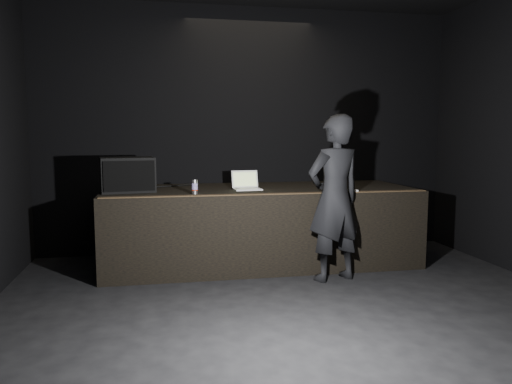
{
  "coord_description": "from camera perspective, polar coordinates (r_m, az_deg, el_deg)",
  "views": [
    {
      "loc": [
        -1.27,
        -3.66,
        1.7
      ],
      "look_at": [
        -0.13,
        2.3,
        1.0
      ],
      "focal_mm": 35.0,
      "sensor_mm": 36.0,
      "label": 1
    }
  ],
  "objects": [
    {
      "name": "ground",
      "position": [
        4.24,
        7.94,
        -17.15
      ],
      "size": [
        7.0,
        7.0,
        0.0
      ],
      "primitive_type": "plane",
      "color": "black",
      "rests_on": "ground"
    },
    {
      "name": "room_walls",
      "position": [
        3.89,
        8.42,
        11.26
      ],
      "size": [
        6.1,
        7.1,
        3.52
      ],
      "color": "black",
      "rests_on": "ground"
    },
    {
      "name": "stage_riser",
      "position": [
        6.63,
        0.38,
        -3.83
      ],
      "size": [
        4.0,
        1.5,
        1.0
      ],
      "primitive_type": "cube",
      "color": "black",
      "rests_on": "ground"
    },
    {
      "name": "riser_lip",
      "position": [
        5.87,
        1.74,
        -0.2
      ],
      "size": [
        3.92,
        0.1,
        0.01
      ],
      "primitive_type": "cube",
      "color": "brown",
      "rests_on": "stage_riser"
    },
    {
      "name": "stage_monitor",
      "position": [
        6.29,
        -14.46,
        1.94
      ],
      "size": [
        0.69,
        0.55,
        0.42
      ],
      "rotation": [
        0.0,
        0.0,
        0.14
      ],
      "color": "black",
      "rests_on": "stage_riser"
    },
    {
      "name": "cable",
      "position": [
        6.75,
        -10.57,
        0.62
      ],
      "size": [
        0.87,
        0.41,
        0.02
      ],
      "primitive_type": "cylinder",
      "rotation": [
        0.0,
        1.57,
        0.43
      ],
      "color": "black",
      "rests_on": "stage_riser"
    },
    {
      "name": "laptop",
      "position": [
        6.38,
        -1.12,
        0.86
      ],
      "size": [
        0.36,
        0.33,
        0.24
      ],
      "rotation": [
        0.0,
        0.0,
        0.07
      ],
      "color": "silver",
      "rests_on": "stage_riser"
    },
    {
      "name": "beer_can",
      "position": [
        5.92,
        -7.02,
        0.58
      ],
      "size": [
        0.07,
        0.07,
        0.17
      ],
      "color": "silver",
      "rests_on": "stage_riser"
    },
    {
      "name": "plastic_cup",
      "position": [
        6.84,
        -2.29,
        1.18
      ],
      "size": [
        0.09,
        0.09,
        0.11
      ],
      "primitive_type": "cylinder",
      "color": "white",
      "rests_on": "stage_riser"
    },
    {
      "name": "wii_remote",
      "position": [
        6.23,
        11.02,
        0.17
      ],
      "size": [
        0.08,
        0.17,
        0.03
      ],
      "primitive_type": "cube",
      "rotation": [
        0.0,
        0.0,
        0.24
      ],
      "color": "white",
      "rests_on": "stage_riser"
    },
    {
      "name": "person",
      "position": [
        5.84,
        8.95,
        -0.72
      ],
      "size": [
        0.8,
        0.64,
        1.93
      ],
      "primitive_type": "imported",
      "rotation": [
        0.0,
        0.0,
        3.43
      ],
      "color": "black",
      "rests_on": "ground"
    }
  ]
}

